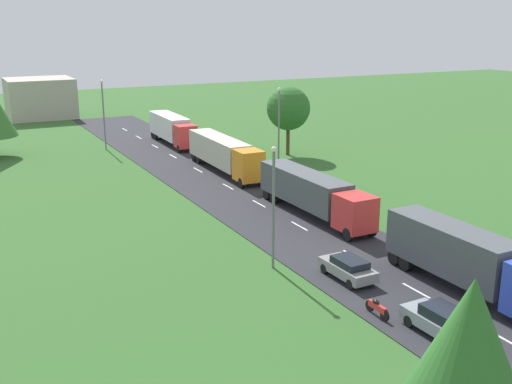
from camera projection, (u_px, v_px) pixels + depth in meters
road at (352, 256)px, 42.34m from camera, size 10.00×140.00×0.06m
lane_marking_centre at (379, 270)px, 39.82m from camera, size 0.16×122.43×0.01m
truck_lead at (467, 258)px, 36.22m from camera, size 2.54×12.13×3.68m
truck_second at (313, 192)px, 50.45m from camera, size 2.62×13.90×3.41m
truck_third at (224, 153)px, 65.00m from camera, size 2.82×14.71×3.56m
truck_fourth at (172, 128)px, 79.74m from camera, size 2.72×12.18×3.69m
car_second at (443, 322)px, 31.27m from camera, size 1.93×4.55×1.56m
car_third at (348, 268)px, 38.24m from camera, size 1.86×4.05×1.41m
motorcycle_courier at (377, 308)px, 33.51m from camera, size 0.28×1.94×0.91m
lamppost_second at (273, 202)px, 39.12m from camera, size 0.36×0.36×8.14m
lamppost_third at (279, 128)px, 62.48m from camera, size 0.36×0.36×9.23m
lamppost_fourth at (104, 111)px, 76.01m from camera, size 0.36×0.36×8.67m
tree_oak at (288, 108)px, 72.68m from camera, size 5.19×5.19×8.24m
distant_building at (40, 98)px, 101.76m from camera, size 10.49×9.50×6.49m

